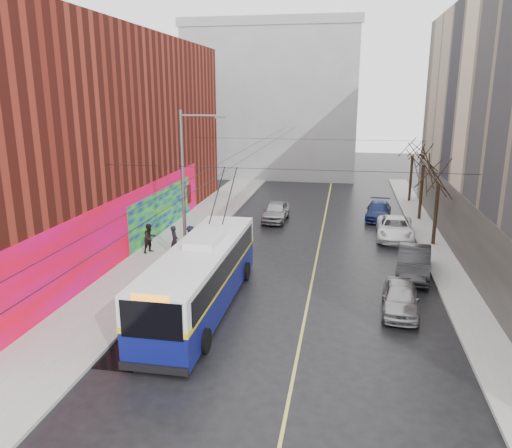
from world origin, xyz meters
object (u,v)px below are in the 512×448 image
at_px(parked_car_b, 414,262).
at_px(pedestrian_a, 175,241).
at_px(trolleybus, 201,276).
at_px(parked_car_c, 395,228).
at_px(parked_car_d, 379,211).
at_px(pedestrian_c, 191,238).
at_px(streetlight_pole, 186,183).
at_px(pedestrian_b, 150,238).
at_px(following_car, 276,211).
at_px(tree_far, 413,147).
at_px(parked_car_a, 400,298).
at_px(tree_near, 440,172).
at_px(tree_mid, 424,155).

relative_size(parked_car_b, pedestrian_a, 2.58).
distance_m(trolleybus, parked_car_b, 12.19).
bearing_deg(parked_car_c, parked_car_b, -84.44).
distance_m(parked_car_d, pedestrian_c, 16.63).
bearing_deg(trolleybus, parked_car_b, 31.31).
bearing_deg(trolleybus, streetlight_pole, 113.32).
distance_m(pedestrian_a, pedestrian_b, 1.78).
distance_m(parked_car_b, following_car, 14.42).
bearing_deg(trolleybus, tree_far, 65.01).
bearing_deg(parked_car_a, tree_far, 86.82).
height_order(streetlight_pole, tree_near, streetlight_pole).
height_order(streetlight_pole, parked_car_c, streetlight_pole).
relative_size(parked_car_a, pedestrian_b, 2.20).
distance_m(tree_near, pedestrian_b, 19.02).
xyz_separation_m(tree_mid, parked_car_c, (-2.38, -5.61, -4.51)).
xyz_separation_m(tree_near, pedestrian_b, (-17.90, -5.13, -3.89)).
distance_m(tree_far, pedestrian_a, 25.63).
bearing_deg(parked_car_c, pedestrian_b, -154.57).
bearing_deg(parked_car_d, streetlight_pole, -126.73).
bearing_deg(parked_car_b, pedestrian_a, -174.26).
bearing_deg(pedestrian_a, tree_far, -57.82).
distance_m(tree_far, parked_car_a, 25.72).
height_order(tree_near, parked_car_d, tree_near).
bearing_deg(pedestrian_b, tree_near, -45.52).
bearing_deg(tree_near, parked_car_b, -108.16).
bearing_deg(parked_car_d, parked_car_a, -83.98).
xyz_separation_m(tree_far, pedestrian_a, (-16.16, -19.49, -4.03)).
bearing_deg(parked_car_a, parked_car_d, 94.08).
xyz_separation_m(streetlight_pole, parked_car_c, (12.76, 7.39, -4.11)).
relative_size(tree_mid, pedestrian_a, 3.48).
relative_size(streetlight_pole, tree_far, 1.37).
xyz_separation_m(tree_mid, pedestrian_c, (-15.52, -11.24, -4.29)).
bearing_deg(pedestrian_c, tree_near, -133.10).
distance_m(streetlight_pole, tree_mid, 19.96).
bearing_deg(parked_car_a, pedestrian_b, 161.88).
height_order(parked_car_d, pedestrian_b, pedestrian_b).
bearing_deg(pedestrian_c, parked_car_c, -125.20).
height_order(tree_near, pedestrian_a, tree_near).
bearing_deg(streetlight_pole, following_car, 70.69).
xyz_separation_m(tree_near, tree_far, (0.00, 14.00, 0.17)).
xyz_separation_m(parked_car_d, following_car, (-8.12, -2.01, 0.08)).
bearing_deg(tree_far, parked_car_a, -97.26).
relative_size(tree_far, trolleybus, 0.53).
bearing_deg(trolleybus, parked_car_c, 54.11).
bearing_deg(parked_car_b, following_car, 138.48).
xyz_separation_m(trolleybus, pedestrian_b, (-5.48, 7.25, -0.55)).
distance_m(tree_near, tree_mid, 7.01).
bearing_deg(parked_car_c, pedestrian_a, -150.82).
height_order(streetlight_pole, following_car, streetlight_pole).
relative_size(parked_car_c, following_car, 1.18).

